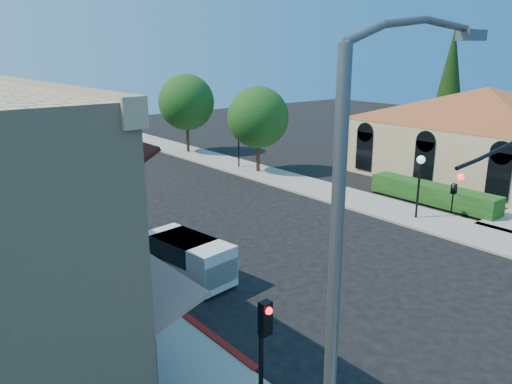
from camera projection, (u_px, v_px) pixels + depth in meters
ground at (478, 334)px, 16.25m from camera, size 120.00×120.00×0.00m
sidewalk_right at (219, 161)px, 41.68m from camera, size 3.50×50.00×0.12m
curb_red_strip at (169, 307)px, 18.01m from camera, size 0.25×10.00×0.06m
mission_building at (484, 123)px, 37.20m from camera, size 30.12×30.12×6.40m
hedge at (432, 204)px, 30.09m from camera, size 1.40×8.00×1.10m
conifer_far at (450, 81)px, 45.00m from camera, size 3.20×3.20×11.00m
street_tree_a at (258, 117)px, 36.86m from camera, size 4.56×4.56×6.48m
street_tree_b at (186, 102)px, 44.22m from camera, size 4.94×4.94×7.02m
secondary_signal at (264, 339)px, 11.80m from camera, size 0.28×0.42×3.32m
cobra_streetlight at (349, 292)px, 7.76m from camera, size 3.60×0.25×9.31m
lamppost_left_near at (122, 247)px, 16.29m from camera, size 0.44×0.44×3.57m
lamppost_left_far at (9, 171)px, 26.72m from camera, size 0.44×0.44×3.57m
lamppost_right_near at (420, 171)px, 26.65m from camera, size 0.44×0.44×3.57m
lamppost_right_far at (239, 134)px, 38.57m from camera, size 0.44×0.44×3.57m
white_van at (189, 257)px, 19.87m from camera, size 2.20×4.12×1.74m
parked_car_a at (136, 255)px, 21.27m from camera, size 1.48×3.20×1.06m
parked_car_b at (87, 210)px, 26.82m from camera, size 1.67×4.19×1.36m
parked_car_c at (47, 192)px, 30.35m from camera, size 2.17×4.56×1.28m
parked_car_d at (40, 179)px, 33.64m from camera, size 2.37×4.58×1.23m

